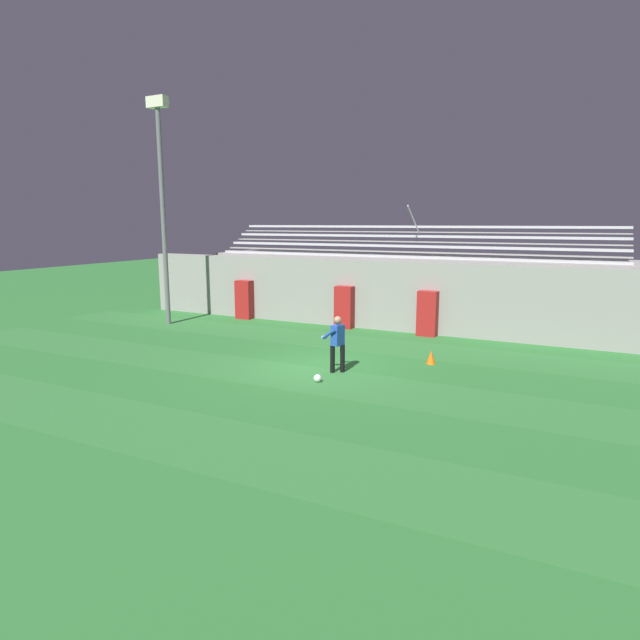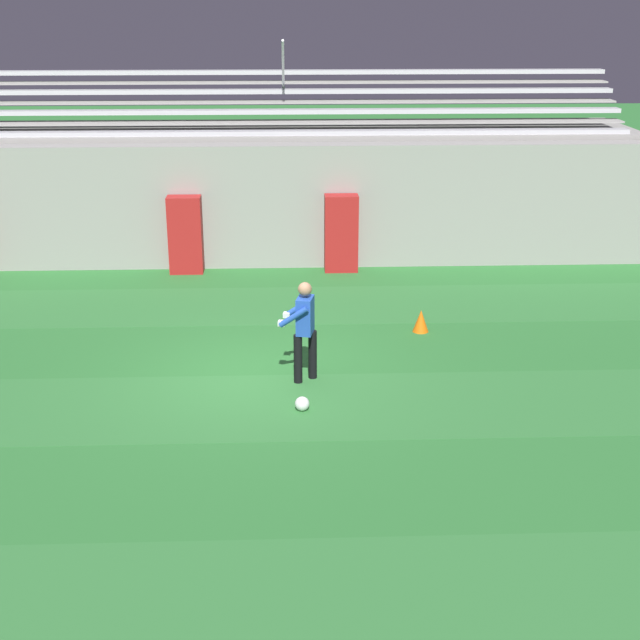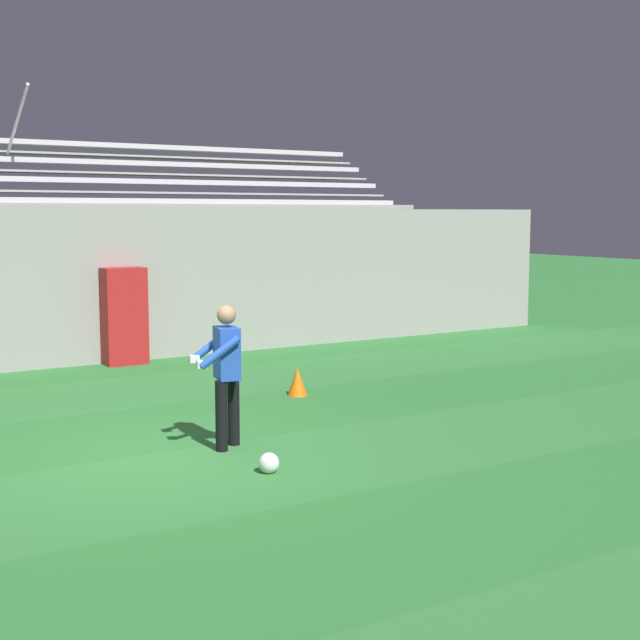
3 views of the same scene
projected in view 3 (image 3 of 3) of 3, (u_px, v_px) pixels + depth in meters
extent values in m
plane|color=#2D7533|center=(156.00, 452.00, 10.17)|extent=(80.00, 80.00, 0.00)
cube|color=#337A38|center=(200.00, 480.00, 9.12)|extent=(28.00, 2.38, 0.01)
cube|color=#337A38|center=(67.00, 398.00, 13.15)|extent=(28.00, 2.38, 0.01)
cube|color=#999691|center=(16.00, 289.00, 15.49)|extent=(24.00, 0.60, 2.80)
cube|color=#B21E1E|center=(124.00, 316.00, 16.00)|extent=(0.75, 0.44, 1.75)
cube|color=silver|center=(2.00, 200.00, 15.94)|extent=(17.10, 0.36, 0.10)
cube|color=#999691|center=(5.00, 213.00, 15.79)|extent=(17.10, 0.60, 0.04)
cylinder|color=silver|center=(16.00, 123.00, 16.69)|extent=(0.06, 1.93, 1.25)
cylinder|color=black|center=(221.00, 416.00, 10.18)|extent=(0.17, 0.17, 0.82)
cylinder|color=black|center=(234.00, 411.00, 10.45)|extent=(0.17, 0.17, 0.82)
cube|color=#234CB2|center=(227.00, 353.00, 10.23)|extent=(0.31, 0.42, 0.60)
sphere|color=#A37556|center=(226.00, 315.00, 10.18)|extent=(0.22, 0.22, 0.22)
cylinder|color=#234CB2|center=(220.00, 352.00, 9.95)|extent=(0.49, 0.19, 0.37)
cylinder|color=#234CB2|center=(210.00, 346.00, 10.40)|extent=(0.49, 0.19, 0.37)
cube|color=silver|center=(202.00, 364.00, 9.94)|extent=(0.13, 0.13, 0.08)
cube|color=silver|center=(194.00, 359.00, 10.31)|extent=(0.13, 0.13, 0.08)
sphere|color=white|center=(269.00, 463.00, 9.34)|extent=(0.22, 0.22, 0.22)
cone|color=orange|center=(297.00, 382.00, 13.33)|extent=(0.30, 0.30, 0.42)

